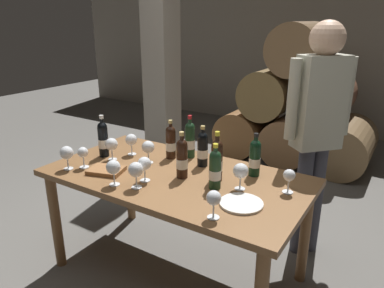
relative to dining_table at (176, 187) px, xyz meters
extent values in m
plane|color=#66635E|center=(0.00, 0.00, -0.67)|extent=(14.00, 14.00, 0.00)
cube|color=gray|center=(0.00, 4.20, 0.73)|extent=(10.00, 0.24, 2.80)
cylinder|color=brown|center=(-0.63, 2.60, -0.37)|extent=(0.60, 0.90, 0.60)
cylinder|color=brown|center=(0.00, 2.60, -0.37)|extent=(0.60, 0.90, 0.60)
cylinder|color=brown|center=(0.63, 2.60, -0.37)|extent=(0.60, 0.90, 0.60)
cylinder|color=brown|center=(-0.32, 2.60, 0.18)|extent=(0.60, 0.90, 0.60)
cylinder|color=brown|center=(0.32, 2.60, 0.18)|extent=(0.60, 0.90, 0.60)
cylinder|color=brown|center=(0.00, 2.60, 0.72)|extent=(0.60, 0.90, 0.60)
cube|color=gray|center=(-1.30, 1.60, 0.63)|extent=(0.32, 0.32, 2.60)
cube|color=brown|center=(0.00, 0.00, 0.07)|extent=(1.70, 0.90, 0.04)
cylinder|color=brown|center=(-0.77, -0.39, -0.31)|extent=(0.07, 0.07, 0.72)
cylinder|color=brown|center=(-0.77, 0.39, -0.31)|extent=(0.07, 0.07, 0.72)
cylinder|color=brown|center=(0.77, 0.39, -0.31)|extent=(0.07, 0.07, 0.72)
cylinder|color=black|center=(0.44, 0.26, 0.19)|extent=(0.07, 0.07, 0.20)
sphere|color=black|center=(0.44, 0.26, 0.30)|extent=(0.07, 0.07, 0.07)
cylinder|color=black|center=(0.44, 0.26, 0.32)|extent=(0.03, 0.03, 0.06)
cylinder|color=black|center=(0.44, 0.26, 0.36)|extent=(0.03, 0.03, 0.02)
cylinder|color=silver|center=(0.44, 0.26, 0.18)|extent=(0.07, 0.07, 0.06)
cylinder|color=#19381E|center=(-0.09, 0.32, 0.20)|extent=(0.07, 0.07, 0.22)
sphere|color=#19381E|center=(-0.09, 0.32, 0.32)|extent=(0.07, 0.07, 0.07)
cylinder|color=#19381E|center=(-0.09, 0.32, 0.34)|extent=(0.03, 0.03, 0.07)
cylinder|color=#B21E23|center=(-0.09, 0.32, 0.39)|extent=(0.03, 0.03, 0.03)
cylinder|color=silver|center=(-0.09, 0.32, 0.19)|extent=(0.07, 0.07, 0.07)
cylinder|color=black|center=(0.07, 0.22, 0.19)|extent=(0.07, 0.07, 0.20)
sphere|color=black|center=(0.07, 0.22, 0.30)|extent=(0.07, 0.07, 0.07)
cylinder|color=black|center=(0.07, 0.22, 0.32)|extent=(0.03, 0.03, 0.06)
cylinder|color=tan|center=(0.07, 0.22, 0.36)|extent=(0.03, 0.03, 0.02)
cylinder|color=silver|center=(0.07, 0.22, 0.18)|extent=(0.07, 0.07, 0.06)
cylinder|color=black|center=(-0.63, -0.01, 0.20)|extent=(0.07, 0.07, 0.22)
sphere|color=black|center=(-0.63, -0.01, 0.31)|extent=(0.07, 0.07, 0.07)
cylinder|color=black|center=(-0.63, -0.01, 0.34)|extent=(0.03, 0.03, 0.07)
cylinder|color=silver|center=(-0.63, -0.01, 0.39)|extent=(0.03, 0.03, 0.02)
cylinder|color=silver|center=(-0.63, -0.01, 0.19)|extent=(0.07, 0.07, 0.07)
cylinder|color=#19381E|center=(0.31, -0.04, 0.19)|extent=(0.07, 0.07, 0.20)
sphere|color=#19381E|center=(0.31, -0.04, 0.29)|extent=(0.07, 0.07, 0.07)
cylinder|color=#19381E|center=(0.31, -0.04, 0.32)|extent=(0.03, 0.03, 0.06)
cylinder|color=gold|center=(0.31, -0.04, 0.36)|extent=(0.03, 0.03, 0.02)
cylinder|color=silver|center=(0.31, -0.04, 0.18)|extent=(0.07, 0.07, 0.06)
cylinder|color=black|center=(0.27, 0.06, 0.20)|extent=(0.07, 0.07, 0.22)
sphere|color=black|center=(0.27, 0.06, 0.32)|extent=(0.07, 0.07, 0.07)
cylinder|color=black|center=(0.27, 0.06, 0.35)|extent=(0.03, 0.03, 0.07)
cylinder|color=gold|center=(0.27, 0.06, 0.40)|extent=(0.03, 0.03, 0.03)
cylinder|color=silver|center=(0.27, 0.06, 0.19)|extent=(0.07, 0.07, 0.07)
cylinder|color=black|center=(0.06, -0.01, 0.20)|extent=(0.07, 0.07, 0.21)
sphere|color=black|center=(0.06, -0.01, 0.31)|extent=(0.07, 0.07, 0.07)
cylinder|color=black|center=(0.06, -0.01, 0.34)|extent=(0.03, 0.03, 0.07)
cylinder|color=tan|center=(0.06, -0.01, 0.38)|extent=(0.03, 0.03, 0.02)
cylinder|color=silver|center=(0.06, -0.01, 0.19)|extent=(0.07, 0.07, 0.06)
cylinder|color=black|center=(-0.20, 0.23, 0.19)|extent=(0.07, 0.07, 0.20)
sphere|color=black|center=(-0.20, 0.23, 0.30)|extent=(0.07, 0.07, 0.07)
cylinder|color=black|center=(-0.20, 0.23, 0.32)|extent=(0.03, 0.03, 0.06)
cylinder|color=tan|center=(-0.20, 0.23, 0.36)|extent=(0.03, 0.03, 0.02)
cylinder|color=silver|center=(-0.20, 0.23, 0.18)|extent=(0.07, 0.07, 0.06)
cylinder|color=white|center=(-0.10, -0.19, 0.09)|extent=(0.06, 0.06, 0.00)
cylinder|color=white|center=(-0.10, -0.19, 0.13)|extent=(0.01, 0.01, 0.07)
sphere|color=white|center=(-0.10, -0.19, 0.21)|extent=(0.08, 0.08, 0.08)
cylinder|color=white|center=(-0.08, -0.29, 0.09)|extent=(0.06, 0.06, 0.00)
cylinder|color=white|center=(-0.08, -0.29, 0.13)|extent=(0.01, 0.01, 0.07)
sphere|color=white|center=(-0.08, -0.29, 0.21)|extent=(0.09, 0.09, 0.09)
cylinder|color=white|center=(0.45, 0.02, 0.09)|extent=(0.06, 0.06, 0.00)
cylinder|color=white|center=(0.45, 0.02, 0.13)|extent=(0.01, 0.01, 0.07)
sphere|color=white|center=(0.45, 0.02, 0.21)|extent=(0.09, 0.09, 0.09)
cylinder|color=white|center=(0.47, -0.35, 0.09)|extent=(0.06, 0.06, 0.00)
cylinder|color=white|center=(0.47, -0.35, 0.13)|extent=(0.01, 0.01, 0.07)
sphere|color=white|center=(0.47, -0.35, 0.20)|extent=(0.08, 0.08, 0.08)
cylinder|color=white|center=(-0.66, -0.31, 0.09)|extent=(0.06, 0.06, 0.00)
cylinder|color=white|center=(-0.66, -0.31, 0.13)|extent=(0.01, 0.01, 0.07)
sphere|color=white|center=(-0.66, -0.31, 0.21)|extent=(0.09, 0.09, 0.09)
cylinder|color=white|center=(-0.59, -0.24, 0.09)|extent=(0.06, 0.06, 0.00)
cylinder|color=white|center=(-0.59, -0.24, 0.13)|extent=(0.01, 0.01, 0.07)
sphere|color=white|center=(-0.59, -0.24, 0.20)|extent=(0.07, 0.07, 0.07)
cylinder|color=white|center=(-0.53, -0.03, 0.09)|extent=(0.06, 0.06, 0.00)
cylinder|color=white|center=(-0.53, -0.03, 0.13)|extent=(0.01, 0.01, 0.07)
sphere|color=white|center=(-0.53, -0.03, 0.21)|extent=(0.09, 0.09, 0.09)
cylinder|color=white|center=(0.70, 0.13, 0.09)|extent=(0.06, 0.06, 0.00)
cylinder|color=white|center=(0.70, 0.13, 0.13)|extent=(0.01, 0.01, 0.07)
sphere|color=white|center=(0.70, 0.13, 0.20)|extent=(0.07, 0.07, 0.07)
cylinder|color=white|center=(-0.48, 0.12, 0.09)|extent=(0.06, 0.06, 0.00)
cylinder|color=white|center=(-0.48, 0.12, 0.13)|extent=(0.01, 0.01, 0.07)
sphere|color=white|center=(-0.48, 0.12, 0.21)|extent=(0.09, 0.09, 0.09)
cylinder|color=white|center=(-0.22, -0.33, 0.09)|extent=(0.06, 0.06, 0.00)
cylinder|color=white|center=(-0.22, -0.33, 0.13)|extent=(0.01, 0.01, 0.07)
sphere|color=white|center=(-0.22, -0.33, 0.21)|extent=(0.09, 0.09, 0.09)
cylinder|color=white|center=(-0.27, 0.06, 0.09)|extent=(0.06, 0.06, 0.00)
cylinder|color=white|center=(-0.27, 0.06, 0.13)|extent=(0.01, 0.01, 0.07)
sphere|color=white|center=(-0.27, 0.06, 0.21)|extent=(0.09, 0.09, 0.09)
cube|color=#936038|center=(-0.40, -0.22, 0.11)|extent=(0.26, 0.22, 0.03)
cylinder|color=white|center=(0.54, -0.14, 0.10)|extent=(0.24, 0.24, 0.01)
cylinder|color=#383842|center=(0.72, 0.79, -0.24)|extent=(0.11, 0.11, 0.85)
cylinder|color=#383842|center=(0.65, 0.71, -0.24)|extent=(0.11, 0.11, 0.85)
cube|color=#B2B29E|center=(0.69, 0.75, 0.51)|extent=(0.35, 0.36, 0.64)
cylinder|color=#B2B29E|center=(0.83, 0.90, 0.54)|extent=(0.08, 0.08, 0.54)
cylinder|color=#B2B29E|center=(0.55, 0.60, 0.54)|extent=(0.08, 0.08, 0.54)
sphere|color=tan|center=(0.69, 0.75, 0.93)|extent=(0.23, 0.23, 0.23)
camera|label=1|loc=(1.24, -1.77, 1.05)|focal=33.84mm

